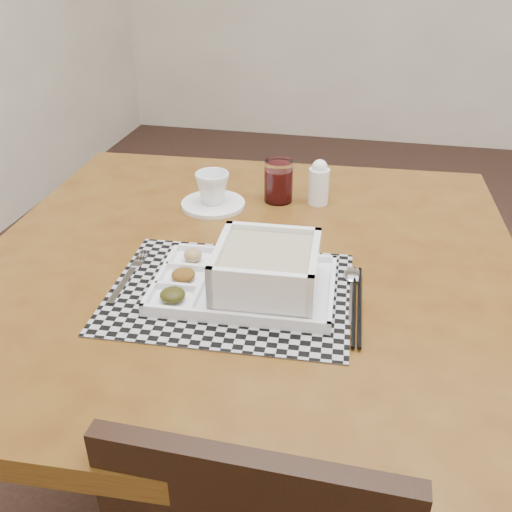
# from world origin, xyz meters

# --- Properties ---
(dining_table) EXTENTS (1.13, 1.13, 0.81)m
(dining_table) POSITION_xyz_m (-0.87, -0.73, 0.72)
(dining_table) COLOR #4F290E
(dining_table) RESTS_ON ground
(placemat) EXTENTS (0.45, 0.35, 0.00)m
(placemat) POSITION_xyz_m (-0.87, -0.86, 0.81)
(placemat) COLOR #A1A0A8
(placemat) RESTS_ON dining_table
(serving_tray) EXTENTS (0.33, 0.24, 0.10)m
(serving_tray) POSITION_xyz_m (-0.82, -0.86, 0.85)
(serving_tray) COLOR white
(serving_tray) RESTS_ON placemat
(fork) EXTENTS (0.03, 0.19, 0.00)m
(fork) POSITION_xyz_m (-1.07, -0.85, 0.81)
(fork) COLOR silver
(fork) RESTS_ON placemat
(spoon) EXTENTS (0.04, 0.18, 0.01)m
(spoon) POSITION_xyz_m (-0.66, -0.78, 0.81)
(spoon) COLOR silver
(spoon) RESTS_ON placemat
(chopsticks) EXTENTS (0.03, 0.24, 0.01)m
(chopsticks) POSITION_xyz_m (-0.65, -0.86, 0.81)
(chopsticks) COLOR black
(chopsticks) RESTS_ON placemat
(saucer) EXTENTS (0.15, 0.15, 0.01)m
(saucer) POSITION_xyz_m (-1.00, -0.51, 0.81)
(saucer) COLOR white
(saucer) RESTS_ON dining_table
(cup) EXTENTS (0.10, 0.10, 0.07)m
(cup) POSITION_xyz_m (-1.00, -0.51, 0.85)
(cup) COLOR white
(cup) RESTS_ON saucer
(juice_glass) EXTENTS (0.07, 0.07, 0.10)m
(juice_glass) POSITION_xyz_m (-0.86, -0.45, 0.85)
(juice_glass) COLOR white
(juice_glass) RESTS_ON dining_table
(creamer_bottle) EXTENTS (0.05, 0.05, 0.11)m
(creamer_bottle) POSITION_xyz_m (-0.76, -0.44, 0.86)
(creamer_bottle) COLOR white
(creamer_bottle) RESTS_ON dining_table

